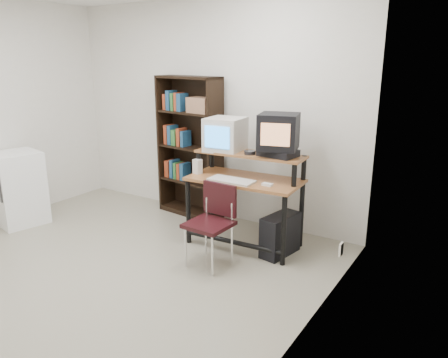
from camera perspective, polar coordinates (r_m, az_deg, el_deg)
The scene contains 17 objects.
floor at distance 4.33m, azimuth -17.24°, elevation -11.93°, with size 4.00×4.00×0.01m, color #9F9883.
back_wall at distance 5.38m, azimuth -2.03°, elevation 8.81°, with size 4.00×0.01×2.60m, color silver.
right_wall at distance 2.70m, azimuth 9.35°, elevation 1.48°, with size 0.01×4.00×2.60m, color silver.
computer_desk at distance 4.54m, azimuth 2.84°, elevation -0.48°, with size 1.19×0.65×0.98m.
crt_monitor at distance 4.66m, azimuth 0.16°, elevation 5.83°, with size 0.41×0.41×0.35m.
vcr at distance 4.42m, azimuth 7.08°, elevation 3.33°, with size 0.36×0.26×0.08m, color black.
crt_tv at distance 4.39m, azimuth 7.14°, elevation 6.16°, with size 0.46×0.46×0.36m.
cd_spindle at distance 4.48m, azimuth 3.38°, elevation 3.40°, with size 0.12×0.12×0.05m, color #26262B.
keyboard at distance 4.40m, azimuth 1.00°, elevation -0.28°, with size 0.47×0.21×0.04m, color beige.
mousepad at distance 4.29m, azimuth 5.90°, elevation -0.99°, with size 0.22×0.18×0.01m, color black.
mouse at distance 4.27m, azimuth 5.67°, elevation -0.77°, with size 0.10×0.06×0.03m, color white.
desk_speaker at distance 4.68m, azimuth -3.48°, elevation 1.55°, with size 0.08×0.07×0.17m, color beige.
pc_tower at distance 4.48m, azimuth 7.35°, elevation -7.24°, with size 0.20×0.45×0.42m, color black.
school_chair at distance 4.17m, azimuth -1.46°, elevation -4.91°, with size 0.41×0.41×0.78m.
bookshelf at distance 5.43m, azimuth -4.36°, elevation 4.43°, with size 0.89×0.38×1.72m.
mini_fridge at distance 5.75m, azimuth -25.28°, elevation -1.09°, with size 0.61×0.62×0.87m.
wall_outlet at distance 4.06m, azimuth 15.04°, elevation -8.84°, with size 0.02×0.08×0.12m, color beige.
Camera 1 is at (3.00, -2.41, 1.96)m, focal length 35.00 mm.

